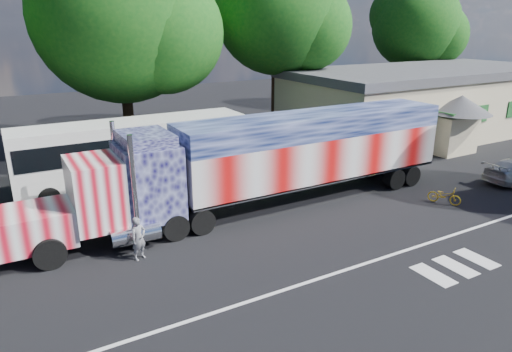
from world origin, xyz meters
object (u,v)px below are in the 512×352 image
woman (139,239)px  bicycle (444,196)px  semi_truck (268,159)px  coach_bus (134,152)px  tree_n_mid (123,16)px  tree_ne_a (279,12)px  tree_far_ne (417,25)px

woman → bicycle: size_ratio=1.07×
semi_truck → coach_bus: size_ratio=1.78×
semi_truck → woman: semi_truck is taller
coach_bus → semi_truck: bearing=-54.2°
tree_n_mid → semi_truck: bearing=-76.9°
tree_ne_a → bicycle: bearing=-92.6°
tree_ne_a → tree_n_mid: bearing=179.6°
woman → tree_far_ne: size_ratio=0.13×
bicycle → tree_far_ne: bearing=17.7°
semi_truck → tree_n_mid: tree_n_mid is taller
coach_bus → woman: (-2.26, -8.47, -1.00)m
semi_truck → woman: 7.35m
bicycle → tree_far_ne: (18.47, 19.36, 7.92)m
tree_far_ne → coach_bus: bearing=-163.7°
tree_n_mid → tree_ne_a: (11.53, -0.07, 0.37)m
semi_truck → tree_n_mid: 14.70m
coach_bus → tree_ne_a: tree_ne_a is taller
tree_far_ne → bicycle: bearing=-133.7°
coach_bus → tree_n_mid: bearing=75.7°
tree_n_mid → tree_far_ne: tree_n_mid is taller
coach_bus → tree_n_mid: tree_n_mid is taller
coach_bus → woman: coach_bus is taller
semi_truck → tree_far_ne: bearing=30.4°
bicycle → tree_far_ne: tree_far_ne is taller
coach_bus → woman: 8.83m
semi_truck → tree_n_mid: bearing=103.1°
bicycle → tree_ne_a: (0.75, 16.70, 8.88)m
semi_truck → bicycle: bearing=-26.9°
coach_bus → tree_n_mid: (1.63, 6.42, 7.07)m
semi_truck → tree_far_ne: 31.03m
semi_truck → tree_n_mid: size_ratio=1.51×
woman → tree_ne_a: tree_ne_a is taller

